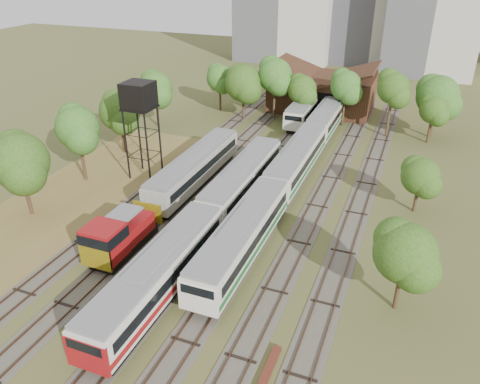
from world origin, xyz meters
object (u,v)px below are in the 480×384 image
at_px(railcar_green_set, 297,160).
at_px(railcar_red_set, 208,219).
at_px(shunter_locomotive, 117,237).
at_px(water_tower, 139,98).

bearing_deg(railcar_green_set, railcar_red_set, -104.22).
relative_size(railcar_red_set, shunter_locomotive, 4.27).
relative_size(railcar_red_set, water_tower, 3.13).
distance_m(shunter_locomotive, water_tower, 17.86).
bearing_deg(railcar_red_set, railcar_green_set, 75.78).
xyz_separation_m(shunter_locomotive, water_tower, (-6.44, 14.91, 7.43)).
height_order(shunter_locomotive, water_tower, water_tower).
bearing_deg(shunter_locomotive, railcar_green_set, 64.67).
relative_size(railcar_green_set, shunter_locomotive, 6.43).
xyz_separation_m(railcar_red_set, water_tower, (-12.44, 9.57, 7.32)).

